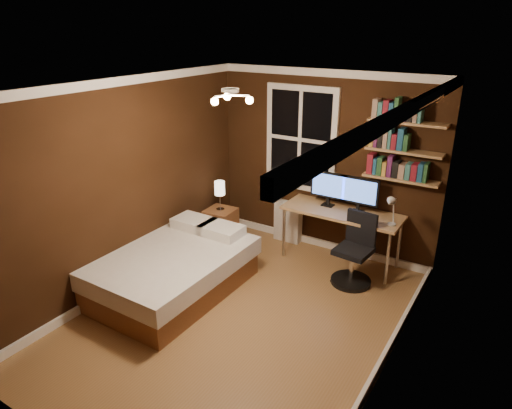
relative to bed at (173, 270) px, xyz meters
The scene contains 23 objects.
floor 1.04m from the bed, ahead, with size 4.20×4.20×0.00m, color olive.
wall_back 2.48m from the bed, 64.05° to the left, with size 3.20×0.04×2.50m, color black.
wall_left 1.15m from the bed, behind, with size 0.04×4.20×2.50m, color black.
wall_right 2.78m from the bed, ahead, with size 0.04×4.20×2.50m, color black.
ceiling 2.44m from the bed, ahead, with size 3.20×4.20×0.02m, color white.
window 2.47m from the bed, 72.16° to the left, with size 1.06×0.06×1.46m, color white.
door 3.13m from the bed, 31.63° to the right, with size 0.03×0.82×2.05m, color black, non-canonical shape.
ceiling_fixture 2.35m from the bed, ahead, with size 0.44×0.44×0.18m, color beige, non-canonical shape.
bookshelf_lower 3.00m from the bed, 42.93° to the left, with size 0.92×0.22×0.03m, color tan.
books_row_lower 3.05m from the bed, 42.93° to the left, with size 0.66×0.16×0.23m, color maroon, non-canonical shape.
bookshelf_middle 3.13m from the bed, 42.93° to the left, with size 0.92×0.22×0.03m, color tan.
books_row_middle 3.19m from the bed, 42.93° to the left, with size 0.48×0.16×0.23m, color navy, non-canonical shape.
bookshelf_upper 3.30m from the bed, 42.93° to the left, with size 0.92×0.22×0.03m, color tan.
books_row_upper 3.37m from the bed, 42.93° to the left, with size 0.60×0.16×0.23m, color #25572F, non-canonical shape.
bed is the anchor object (origin of this frame).
nightstand 1.43m from the bed, 102.44° to the left, with size 0.40×0.40×0.50m, color brown.
bedside_lamp 1.50m from the bed, 102.44° to the left, with size 0.15×0.15×0.43m, color white, non-canonical shape.
radiator 2.01m from the bed, 74.89° to the left, with size 0.41×0.14×0.61m, color silver.
desk 2.29m from the bed, 50.66° to the left, with size 1.56×0.59×0.74m.
monitor_left 2.28m from the bed, 56.89° to the left, with size 0.51×0.12×0.47m, color black, non-canonical shape.
monitor_right 2.53m from the bed, 48.51° to the left, with size 0.51×0.12×0.47m, color black, non-canonical shape.
desk_lamp 2.72m from the bed, 36.53° to the left, with size 0.14×0.32×0.44m, color silver, non-canonical shape.
office_chair 2.23m from the bed, 36.85° to the left, with size 0.50×0.50×0.91m.
Camera 1 is at (2.40, -3.50, 3.04)m, focal length 32.00 mm.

